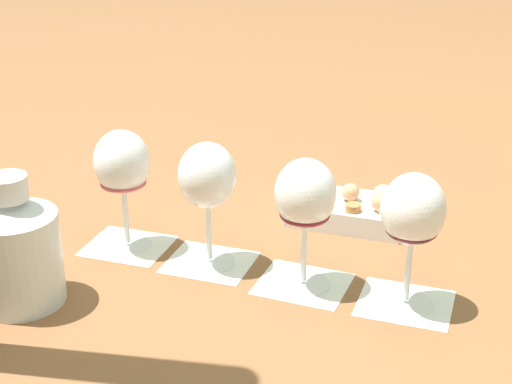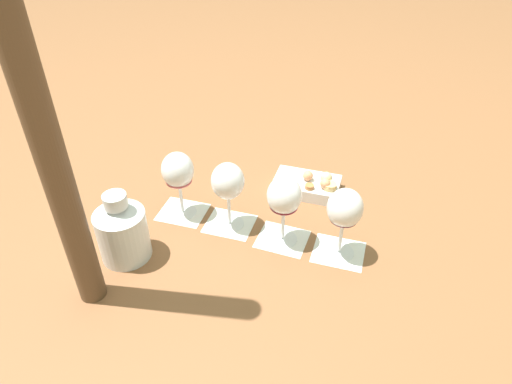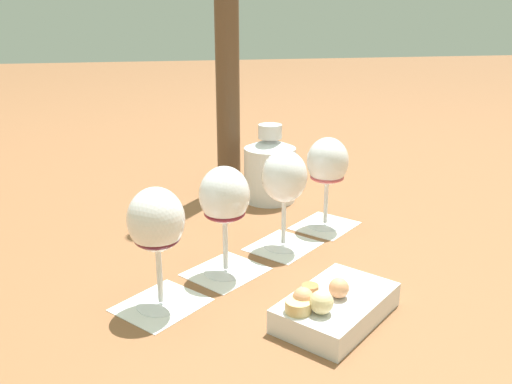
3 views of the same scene
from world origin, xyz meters
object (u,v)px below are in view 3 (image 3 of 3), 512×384
wine_glass_0 (327,166)px  wine_glass_3 (156,226)px  ceramic_vase (270,168)px  wine_glass_1 (284,181)px  snack_dish (334,306)px  wine_glass_2 (224,201)px

wine_glass_0 → wine_glass_3: 0.41m
ceramic_vase → wine_glass_0: bearing=22.6°
wine_glass_3 → ceramic_vase: bearing=148.5°
wine_glass_1 → snack_dish: wine_glass_1 is taller
wine_glass_1 → wine_glass_2: same height
wine_glass_2 → snack_dish: wine_glass_2 is taller
ceramic_vase → snack_dish: size_ratio=0.84×
wine_glass_1 → ceramic_vase: 0.26m
wine_glass_2 → ceramic_vase: 0.36m
wine_glass_2 → ceramic_vase: (-0.33, 0.15, -0.05)m
wine_glass_1 → wine_glass_3: (0.16, -0.22, -0.00)m
wine_glass_0 → snack_dish: bearing=-16.6°
wine_glass_3 → snack_dish: (0.09, 0.23, -0.10)m
ceramic_vase → snack_dish: bearing=-3.0°
wine_glass_0 → wine_glass_2: size_ratio=1.00×
wine_glass_0 → ceramic_vase: 0.19m
ceramic_vase → snack_dish: ceramic_vase is taller
wine_glass_0 → wine_glass_2: bearing=-54.4°
wine_glass_0 → wine_glass_2: same height
wine_glass_0 → wine_glass_3: same height
snack_dish → wine_glass_2: bearing=-144.4°
wine_glass_0 → ceramic_vase: size_ratio=1.02×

